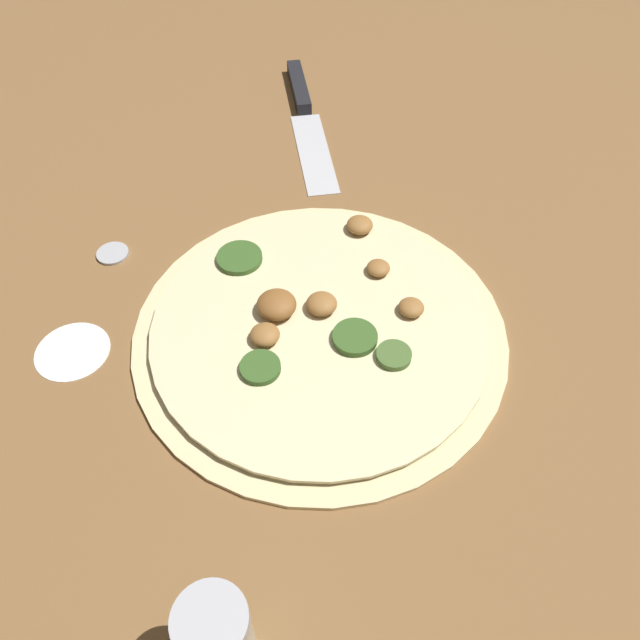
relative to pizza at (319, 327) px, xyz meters
The scene contains 5 objects.
ground_plane 0.01m from the pizza, 131.52° to the right, with size 3.00×3.00×0.00m, color brown.
pizza is the anchor object (origin of this frame).
knife 0.41m from the pizza, 33.83° to the left, with size 0.25×0.21×0.02m.
loose_cap 0.26m from the pizza, 95.03° to the left, with size 0.04×0.04×0.01m.
flour_patch 0.24m from the pizza, 126.47° to the left, with size 0.07×0.07×0.00m.
Camera 1 is at (-0.34, -0.20, 0.49)m, focal length 35.00 mm.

